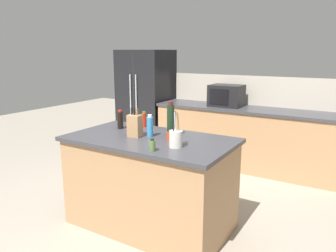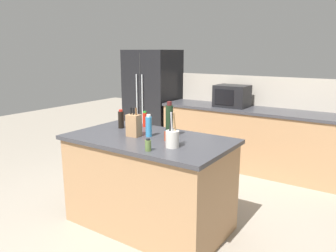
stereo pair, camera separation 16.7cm
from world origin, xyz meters
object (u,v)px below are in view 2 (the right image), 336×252
microwave (232,96)px  knife_block (134,125)px  dish_soap_bottle (149,126)px  soy_sauce_bottle (121,119)px  refrigerator (153,101)px  spice_jar_oregano (148,145)px  hot_sauce_bottle (145,119)px  wine_bottle (169,120)px  spice_jar_paprika (167,136)px  utensil_crock (172,138)px

microwave → knife_block: microwave is taller
dish_soap_bottle → soy_sauce_bottle: dish_soap_bottle is taller
dish_soap_bottle → knife_block: bearing=-148.7°
refrigerator → spice_jar_oregano: (1.88, -2.61, 0.09)m
spice_jar_oregano → dish_soap_bottle: size_ratio=0.49×
knife_block → dish_soap_bottle: 0.15m
hot_sauce_bottle → spice_jar_oregano: bearing=-50.4°
knife_block → wine_bottle: 0.36m
microwave → dish_soap_bottle: microwave is taller
refrigerator → spice_jar_oregano: bearing=-54.2°
spice_jar_oregano → knife_block: bearing=143.0°
dish_soap_bottle → soy_sauce_bottle: bearing=165.7°
spice_jar_paprika → soy_sauce_bottle: (-0.72, 0.15, 0.05)m
spice_jar_paprika → dish_soap_bottle: size_ratio=0.46×
microwave → knife_block: (-0.09, -2.24, -0.05)m
hot_sauce_bottle → soy_sauce_bottle: size_ratio=0.85×
microwave → utensil_crock: (0.44, -2.35, -0.08)m
utensil_crock → spice_jar_paprika: 0.23m
knife_block → wine_bottle: size_ratio=0.82×
refrigerator → microwave: size_ratio=3.66×
spice_jar_paprika → microwave: bearing=97.3°
spice_jar_paprika → spice_jar_oregano: bearing=-82.0°
refrigerator → soy_sauce_bottle: 2.37m
knife_block → wine_bottle: (0.31, 0.18, 0.05)m
microwave → hot_sauce_bottle: bearing=-98.1°
knife_block → soy_sauce_bottle: 0.40m
dish_soap_bottle → soy_sauce_bottle: size_ratio=1.07×
spice_jar_paprika → soy_sauce_bottle: soy_sauce_bottle is taller
refrigerator → microwave: bearing=-1.9°
refrigerator → wine_bottle: (1.77, -2.11, 0.21)m
spice_jar_oregano → dish_soap_bottle: dish_soap_bottle is taller
refrigerator → utensil_crock: bearing=-50.3°
utensil_crock → soy_sauce_bottle: bearing=160.6°
utensil_crock → soy_sauce_bottle: utensil_crock is taller
refrigerator → soy_sauce_bottle: refrigerator is taller
knife_block → utensil_crock: utensil_crock is taller
hot_sauce_bottle → dish_soap_bottle: bearing=-47.1°
hot_sauce_bottle → spice_jar_oregano: (0.59, -0.72, -0.03)m
utensil_crock → wine_bottle: wine_bottle is taller
dish_soap_bottle → soy_sauce_bottle: 0.49m
refrigerator → dish_soap_bottle: refrigerator is taller
utensil_crock → wine_bottle: (-0.22, 0.29, 0.08)m
wine_bottle → soy_sauce_bottle: wine_bottle is taller
microwave → spice_jar_paprika: size_ratio=4.83×
spice_jar_oregano → utensil_crock: bearing=61.2°
microwave → spice_jar_paprika: microwave is taller
dish_soap_bottle → spice_jar_paprika: bearing=-6.2°
spice_jar_paprika → spice_jar_oregano: size_ratio=0.93×
wine_bottle → dish_soap_bottle: bearing=-150.9°
refrigerator → wine_bottle: size_ratio=5.08×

